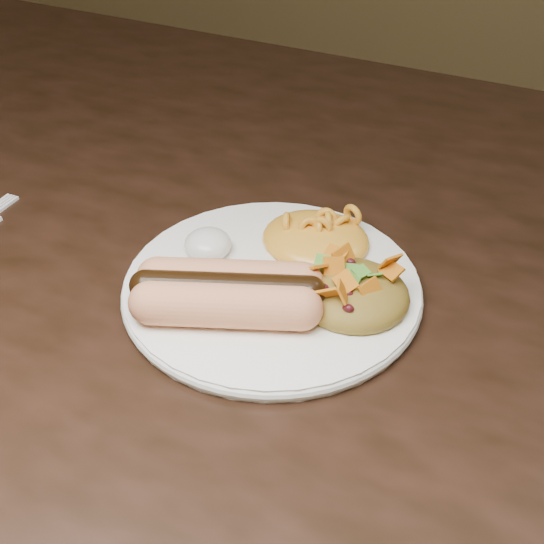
% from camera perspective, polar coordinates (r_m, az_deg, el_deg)
% --- Properties ---
extents(table, '(1.60, 0.90, 0.75)m').
position_cam_1_polar(table, '(0.70, -0.25, -5.29)').
color(table, black).
rests_on(table, floor).
extents(plate, '(0.26, 0.26, 0.01)m').
position_cam_1_polar(plate, '(0.60, 0.00, -1.21)').
color(plate, white).
rests_on(plate, table).
extents(hotdog, '(0.12, 0.10, 0.03)m').
position_cam_1_polar(hotdog, '(0.56, -3.38, -1.51)').
color(hotdog, '#E29363').
rests_on(hotdog, plate).
extents(mac_and_cheese, '(0.10, 0.09, 0.03)m').
position_cam_1_polar(mac_and_cheese, '(0.63, 3.34, 3.44)').
color(mac_and_cheese, orange).
rests_on(mac_and_cheese, plate).
extents(sour_cream, '(0.05, 0.05, 0.02)m').
position_cam_1_polar(sour_cream, '(0.63, -4.86, 2.38)').
color(sour_cream, silver).
rests_on(sour_cream, plate).
extents(taco_salad, '(0.09, 0.08, 0.04)m').
position_cam_1_polar(taco_salad, '(0.57, 6.12, -1.02)').
color(taco_salad, '#A75C1B').
rests_on(taco_salad, plate).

